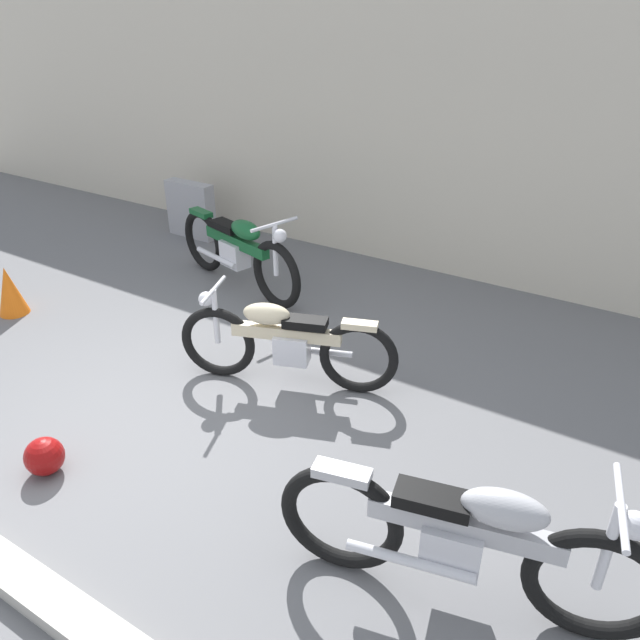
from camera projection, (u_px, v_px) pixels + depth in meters
name	position (u px, v px, depth m)	size (l,w,h in m)	color
ground_plane	(134.00, 434.00, 5.00)	(40.00, 40.00, 0.00)	slate
building_wall	(391.00, 134.00, 7.61)	(18.00, 0.30, 3.22)	beige
stone_marker	(191.00, 210.00, 8.84)	(0.77, 0.20, 0.80)	#9E9EA3
helmet	(44.00, 456.00, 4.54)	(0.29, 0.29, 0.29)	maroon
traffic_cone	(10.00, 291.00, 6.75)	(0.32, 0.32, 0.55)	orange
motorcycle_cream	(285.00, 342.00, 5.45)	(1.91, 0.87, 0.90)	black
motorcycle_green	(238.00, 250.00, 7.24)	(2.18, 0.83, 1.00)	black
motorcycle_silver	(466.00, 540.00, 3.43)	(2.17, 0.75, 0.99)	black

